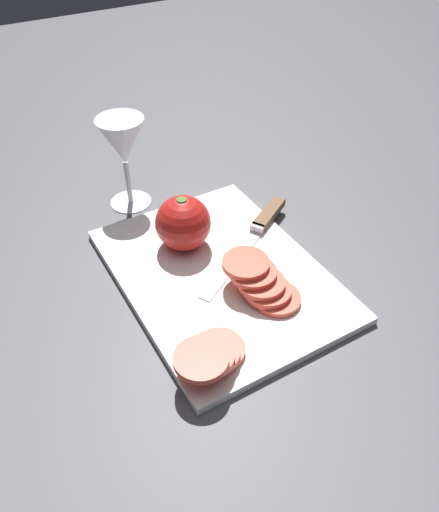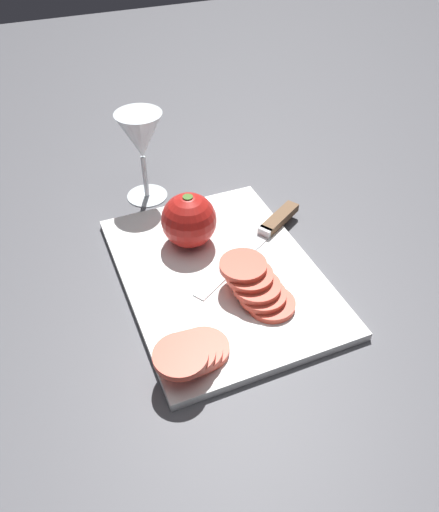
# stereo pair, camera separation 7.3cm
# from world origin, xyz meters

# --- Properties ---
(ground_plane) EXTENTS (3.00, 3.00, 0.00)m
(ground_plane) POSITION_xyz_m (0.00, 0.00, 0.00)
(ground_plane) COLOR #4C4C51
(cutting_board) EXTENTS (0.38, 0.28, 0.01)m
(cutting_board) POSITION_xyz_m (0.07, 0.04, 0.01)
(cutting_board) COLOR white
(cutting_board) RESTS_ON ground_plane
(wine_glass) EXTENTS (0.08, 0.08, 0.16)m
(wine_glass) POSITION_xyz_m (0.32, 0.08, 0.12)
(wine_glass) COLOR silver
(wine_glass) RESTS_ON ground_plane
(whole_tomato) EXTENTS (0.09, 0.09, 0.09)m
(whole_tomato) POSITION_xyz_m (0.15, 0.06, 0.06)
(whole_tomato) COLOR red
(whole_tomato) RESTS_ON cutting_board
(knife) EXTENTS (0.16, 0.24, 0.01)m
(knife) POSITION_xyz_m (0.13, -0.08, 0.02)
(knife) COLOR silver
(knife) RESTS_ON cutting_board
(tomato_slice_stack_near) EXTENTS (0.12, 0.08, 0.04)m
(tomato_slice_stack_near) POSITION_xyz_m (0.00, 0.01, 0.04)
(tomato_slice_stack_near) COLOR #DB4C38
(tomato_slice_stack_near) RESTS_ON cutting_board
(tomato_slice_stack_far) EXTENTS (0.09, 0.10, 0.04)m
(tomato_slice_stack_far) POSITION_xyz_m (-0.07, 0.13, 0.03)
(tomato_slice_stack_far) COLOR #DB4C38
(tomato_slice_stack_far) RESTS_ON cutting_board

